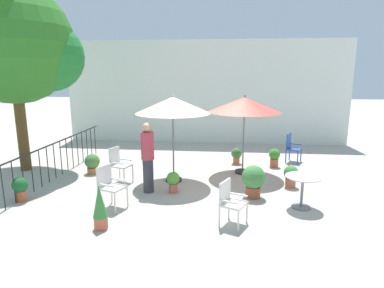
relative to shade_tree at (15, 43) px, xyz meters
The scene contains 21 objects.
ground_plane 6.39m from the shade_tree, ahead, with size 60.00×60.00×0.00m, color #B0A89D.
villa_facade 7.12m from the shade_tree, 42.24° to the left, with size 11.75×0.30×4.25m, color silver.
terrace_railing 3.38m from the shade_tree, 23.57° to the right, with size 0.03×5.82×1.01m.
shade_tree is the anchor object (origin of this frame).
patio_umbrella_0 6.80m from the shade_tree, ahead, with size 2.08×2.08×2.32m.
patio_umbrella_1 4.98m from the shade_tree, ahead, with size 1.99×1.99×2.37m.
cafe_table_0 8.66m from the shade_tree, 15.51° to the right, with size 0.76×0.76×0.73m.
patio_chair_0 7.62m from the shade_tree, 26.75° to the right, with size 0.59×0.61×0.87m.
patio_chair_1 9.02m from the shade_tree, 12.11° to the left, with size 0.59×0.63×0.97m.
patio_chair_2 4.60m from the shade_tree, 15.47° to the right, with size 0.59×0.56×0.96m.
patio_chair_3 5.41m from the shade_tree, 35.99° to the right, with size 0.62×0.61×0.95m.
potted_plant_0 7.67m from the shade_tree, 13.67° to the right, with size 0.56×0.56×0.79m.
potted_plant_1 4.05m from the shade_tree, ahead, with size 0.44×0.44×0.59m.
potted_plant_2 5.04m from the shade_tree, 20.38° to the left, with size 0.36×0.36×0.57m.
potted_plant_3 6.11m from the shade_tree, 43.99° to the right, with size 0.28×0.28×0.87m.
potted_plant_4 4.41m from the shade_tree, 61.23° to the right, with size 0.35×0.35×0.58m.
potted_plant_5 6.08m from the shade_tree, 17.44° to the right, with size 0.33×0.33×0.53m.
potted_plant_6 8.40m from the shade_tree, ahead, with size 0.35×0.35×0.59m.
potted_plant_7 7.40m from the shade_tree, 11.63° to the left, with size 0.35×0.35×0.53m.
potted_plant_8 8.52m from the shade_tree, ahead, with size 0.37×0.37×0.58m.
standing_person 5.26m from the shade_tree, 20.25° to the right, with size 0.44×0.44×1.76m.
Camera 1 is at (0.89, -8.58, 2.93)m, focal length 30.51 mm.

